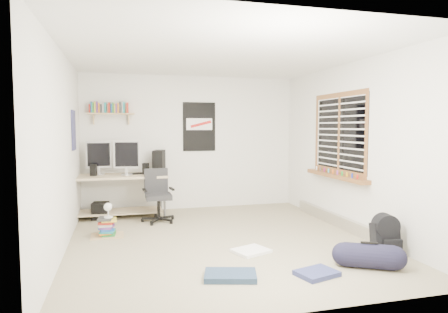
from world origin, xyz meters
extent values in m
cube|color=gray|center=(0.00, 0.00, -0.01)|extent=(4.00, 4.50, 0.01)
cube|color=white|center=(0.00, 0.00, 2.50)|extent=(4.00, 4.50, 0.01)
cube|color=silver|center=(0.00, 2.25, 1.25)|extent=(4.00, 0.01, 2.50)
cube|color=silver|center=(-2.00, 0.00, 1.25)|extent=(0.01, 4.50, 2.50)
cube|color=silver|center=(2.00, 0.00, 1.25)|extent=(0.01, 4.50, 2.50)
cube|color=#CAB48C|center=(-1.34, 1.80, 0.36)|extent=(1.72, 1.03, 0.73)
cube|color=#9D9DA1|center=(-1.67, 1.93, 0.96)|extent=(0.41, 0.11, 0.45)
cube|color=#B0B0B5|center=(-1.21, 1.74, 0.96)|extent=(0.44, 0.17, 0.47)
cube|color=black|center=(-0.64, 2.00, 0.93)|extent=(0.27, 0.42, 0.40)
cube|color=black|center=(-1.09, 1.84, 0.74)|extent=(0.41, 0.22, 0.02)
cube|color=black|center=(-1.75, 1.78, 0.83)|extent=(0.12, 0.12, 0.20)
cube|color=black|center=(-0.89, 1.78, 0.83)|extent=(0.13, 0.13, 0.19)
cube|color=#262629|center=(-0.72, 1.29, 0.49)|extent=(0.62, 0.62, 0.87)
cube|color=tan|center=(-1.45, 2.14, 1.78)|extent=(0.80, 0.22, 0.24)
cube|color=black|center=(0.15, 2.23, 1.55)|extent=(0.62, 0.03, 0.92)
cube|color=navy|center=(-1.99, 1.20, 1.50)|extent=(0.02, 0.42, 0.60)
cube|color=brown|center=(1.95, 0.30, 1.45)|extent=(0.10, 1.50, 1.26)
cube|color=#B7B2A8|center=(1.96, 0.30, 0.09)|extent=(0.08, 2.50, 0.18)
cube|color=black|center=(1.74, -1.16, 0.20)|extent=(0.34, 0.29, 0.40)
cylinder|color=black|center=(1.31, -1.46, 0.14)|extent=(0.37, 0.37, 0.53)
cube|color=white|center=(0.23, -0.62, 0.02)|extent=(0.51, 0.47, 0.04)
cube|color=#21334C|center=(-0.24, -1.36, 0.03)|extent=(0.60, 0.47, 0.06)
cube|color=navy|center=(0.65, -1.52, 0.03)|extent=(0.48, 0.41, 0.05)
cube|color=brown|center=(-1.51, 0.60, 0.15)|extent=(0.51, 0.44, 0.31)
cube|color=white|center=(-1.49, 0.58, 0.38)|extent=(0.16, 0.22, 0.21)
cube|color=black|center=(-1.65, 1.73, 0.14)|extent=(0.29, 0.29, 0.29)
camera|label=1|loc=(-1.33, -5.20, 1.56)|focal=32.00mm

